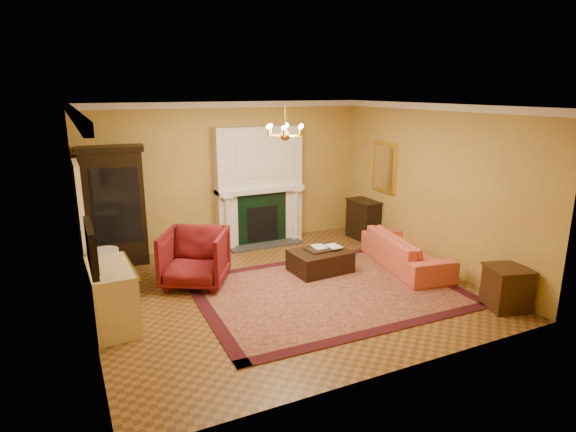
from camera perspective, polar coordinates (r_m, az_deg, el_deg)
floor at (r=8.15m, az=-0.31°, el=-8.71°), size 6.00×5.50×0.02m
ceiling at (r=7.48m, az=-0.34°, el=13.02°), size 6.00×5.50×0.02m
wall_back at (r=10.19m, az=-6.99°, el=4.86°), size 6.00×0.02×3.00m
wall_front at (r=5.40m, az=12.30°, el=-4.38°), size 6.00×0.02×3.00m
wall_left at (r=6.98m, az=-23.27°, el=-0.89°), size 0.02×5.50×3.00m
wall_right at (r=9.33m, az=16.66°, el=3.43°), size 0.02×5.50×3.00m
fireplace at (r=10.28m, az=-3.42°, el=3.29°), size 1.90×0.70×2.50m
crown_molding at (r=8.35m, az=-3.21°, el=12.71°), size 6.00×5.50×0.12m
doorway at (r=8.74m, az=-23.19°, el=-0.97°), size 0.08×1.05×2.10m
tv_panel at (r=6.45m, az=-22.29°, el=-3.42°), size 0.09×0.95×0.58m
gilt_mirror at (r=10.34m, az=11.37°, el=5.67°), size 0.06×0.76×1.05m
chandelier at (r=7.50m, az=-0.34°, el=9.95°), size 0.63×0.55×0.53m
oriental_rug at (r=8.08m, az=4.75°, el=-8.86°), size 4.27×3.24×0.02m
china_cabinet at (r=9.54m, az=-19.78°, el=0.79°), size 1.13×0.62×2.15m
wingback_armchair at (r=8.30m, az=-11.00°, el=-4.57°), size 1.37×1.34×1.05m
pedestal_table at (r=8.27m, az=-20.75°, el=-5.92°), size 0.44×0.44×0.78m
commode at (r=7.25m, az=-20.14°, el=-8.92°), size 0.59×1.20×0.88m
coral_sofa at (r=9.22m, az=13.82°, el=-3.44°), size 1.01×2.24×0.84m
end_table at (r=8.08m, az=24.47°, el=-7.86°), size 0.68×0.68×0.63m
console_table at (r=10.82m, az=8.95°, el=-0.49°), size 0.47×0.78×0.84m
leather_ottoman at (r=8.82m, az=3.82°, el=-5.34°), size 1.07×0.81×0.39m
ottoman_tray at (r=8.80m, az=3.81°, el=-3.95°), size 0.52×0.42×0.03m
book_a at (r=8.73m, az=3.06°, el=-2.94°), size 0.23×0.05×0.30m
book_b at (r=8.78m, az=4.84°, el=-2.83°), size 0.23×0.03×0.31m
topiary_left at (r=9.94m, az=-7.38°, el=4.31°), size 0.15×0.15×0.40m
topiary_right at (r=10.46m, az=0.13°, el=5.04°), size 0.16×0.16×0.43m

